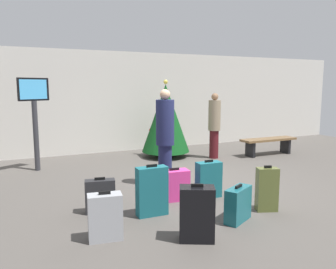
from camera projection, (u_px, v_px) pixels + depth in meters
ground_plane at (199, 184)px, 6.76m from camera, size 16.00×16.00×0.00m
back_wall at (132, 102)px, 10.28m from camera, size 16.00×0.20×2.98m
holiday_tree at (166, 118)px, 9.25m from camera, size 1.32×1.32×2.13m
flight_info_kiosk at (34, 109)px, 7.68m from camera, size 0.69×0.38×2.14m
waiting_bench at (268, 142)px, 9.60m from camera, size 1.71×0.44×0.48m
traveller_0 at (165, 135)px, 6.53m from camera, size 0.45×0.45×1.90m
traveller_1 at (214, 124)px, 9.10m from camera, size 0.45×0.45×1.77m
suitcase_0 at (100, 196)px, 5.22m from camera, size 0.49×0.27×0.56m
suitcase_1 at (238, 204)px, 4.88m from camera, size 0.54×0.41×0.54m
suitcase_2 at (197, 214)px, 4.25m from camera, size 0.51×0.43×0.74m
suitcase_3 at (174, 185)px, 5.79m from camera, size 0.53×0.31×0.57m
suitcase_4 at (267, 189)px, 5.28m from camera, size 0.37×0.28×0.73m
suitcase_5 at (105, 217)px, 4.28m from camera, size 0.46×0.29×0.64m
suitcase_6 at (209, 180)px, 5.94m from camera, size 0.45×0.23×0.67m
suitcase_7 at (152, 191)px, 5.09m from camera, size 0.47×0.20×0.79m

